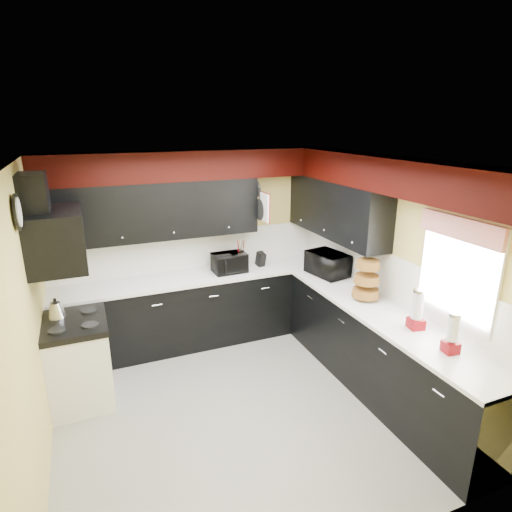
% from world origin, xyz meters
% --- Properties ---
extents(ground, '(3.60, 3.60, 0.00)m').
position_xyz_m(ground, '(0.00, 0.00, 0.00)').
color(ground, gray).
rests_on(ground, ground).
extents(wall_back, '(3.60, 0.06, 2.50)m').
position_xyz_m(wall_back, '(0.00, 1.80, 1.25)').
color(wall_back, '#E0C666').
rests_on(wall_back, ground).
extents(wall_right, '(0.06, 3.60, 2.50)m').
position_xyz_m(wall_right, '(1.80, 0.00, 1.25)').
color(wall_right, '#E0C666').
rests_on(wall_right, ground).
extents(wall_left, '(0.06, 3.60, 2.50)m').
position_xyz_m(wall_left, '(-1.80, 0.00, 1.25)').
color(wall_left, '#E0C666').
rests_on(wall_left, ground).
extents(ceiling, '(3.60, 3.60, 0.06)m').
position_xyz_m(ceiling, '(0.00, 0.00, 2.50)').
color(ceiling, white).
rests_on(ceiling, wall_back).
extents(cab_back, '(3.60, 0.60, 0.90)m').
position_xyz_m(cab_back, '(0.00, 1.50, 0.45)').
color(cab_back, black).
rests_on(cab_back, ground).
extents(cab_right, '(0.60, 3.00, 0.90)m').
position_xyz_m(cab_right, '(1.50, -0.30, 0.45)').
color(cab_right, black).
rests_on(cab_right, ground).
extents(counter_back, '(3.62, 0.64, 0.04)m').
position_xyz_m(counter_back, '(0.00, 1.50, 0.92)').
color(counter_back, white).
rests_on(counter_back, cab_back).
extents(counter_right, '(0.64, 3.02, 0.04)m').
position_xyz_m(counter_right, '(1.50, -0.30, 0.92)').
color(counter_right, white).
rests_on(counter_right, cab_right).
extents(splash_back, '(3.60, 0.02, 0.50)m').
position_xyz_m(splash_back, '(0.00, 1.79, 1.19)').
color(splash_back, white).
rests_on(splash_back, counter_back).
extents(splash_right, '(0.02, 3.60, 0.50)m').
position_xyz_m(splash_right, '(1.79, 0.00, 1.19)').
color(splash_right, white).
rests_on(splash_right, counter_right).
extents(upper_back, '(2.60, 0.35, 0.70)m').
position_xyz_m(upper_back, '(-0.50, 1.62, 1.80)').
color(upper_back, black).
rests_on(upper_back, wall_back).
extents(upper_right, '(0.35, 1.80, 0.70)m').
position_xyz_m(upper_right, '(1.62, 0.90, 1.80)').
color(upper_right, black).
rests_on(upper_right, wall_right).
extents(soffit_back, '(3.60, 0.36, 0.35)m').
position_xyz_m(soffit_back, '(0.00, 1.62, 2.33)').
color(soffit_back, black).
rests_on(soffit_back, wall_back).
extents(soffit_right, '(0.36, 3.24, 0.35)m').
position_xyz_m(soffit_right, '(1.62, -0.18, 2.33)').
color(soffit_right, black).
rests_on(soffit_right, wall_right).
extents(stove, '(0.60, 0.75, 0.86)m').
position_xyz_m(stove, '(-1.50, 0.75, 0.43)').
color(stove, white).
rests_on(stove, ground).
extents(cooktop, '(0.62, 0.77, 0.06)m').
position_xyz_m(cooktop, '(-1.50, 0.75, 0.89)').
color(cooktop, black).
rests_on(cooktop, stove).
extents(hood, '(0.50, 0.78, 0.55)m').
position_xyz_m(hood, '(-1.55, 0.75, 1.78)').
color(hood, black).
rests_on(hood, wall_left).
extents(hood_duct, '(0.24, 0.40, 0.40)m').
position_xyz_m(hood_duct, '(-1.68, 0.75, 2.20)').
color(hood_duct, black).
rests_on(hood_duct, wall_left).
extents(window, '(0.03, 0.86, 0.96)m').
position_xyz_m(window, '(1.79, -0.90, 1.55)').
color(window, white).
rests_on(window, wall_right).
extents(valance, '(0.04, 0.88, 0.20)m').
position_xyz_m(valance, '(1.73, -0.90, 1.95)').
color(valance, red).
rests_on(valance, wall_right).
extents(pan_top, '(0.03, 0.22, 0.40)m').
position_xyz_m(pan_top, '(0.82, 1.55, 2.00)').
color(pan_top, black).
rests_on(pan_top, upper_back).
extents(pan_mid, '(0.03, 0.28, 0.46)m').
position_xyz_m(pan_mid, '(0.82, 1.42, 1.75)').
color(pan_mid, black).
rests_on(pan_mid, upper_back).
extents(pan_low, '(0.03, 0.24, 0.42)m').
position_xyz_m(pan_low, '(0.82, 1.68, 1.72)').
color(pan_low, black).
rests_on(pan_low, upper_back).
extents(cut_board, '(0.03, 0.26, 0.35)m').
position_xyz_m(cut_board, '(0.83, 1.30, 1.80)').
color(cut_board, white).
rests_on(cut_board, upper_back).
extents(baskets, '(0.27, 0.27, 0.50)m').
position_xyz_m(baskets, '(1.52, 0.05, 1.18)').
color(baskets, brown).
rests_on(baskets, upper_right).
extents(clock, '(0.03, 0.30, 0.30)m').
position_xyz_m(clock, '(-1.77, 0.25, 2.15)').
color(clock, black).
rests_on(clock, wall_left).
extents(deco_plate, '(0.03, 0.24, 0.24)m').
position_xyz_m(deco_plate, '(1.77, -0.35, 2.25)').
color(deco_plate, white).
rests_on(deco_plate, wall_right).
extents(toaster_oven, '(0.44, 0.37, 0.25)m').
position_xyz_m(toaster_oven, '(0.41, 1.47, 1.07)').
color(toaster_oven, black).
rests_on(toaster_oven, counter_back).
extents(microwave, '(0.45, 0.59, 0.29)m').
position_xyz_m(microwave, '(1.54, 0.89, 1.09)').
color(microwave, black).
rests_on(microwave, counter_right).
extents(utensil_crock, '(0.20, 0.20, 0.18)m').
position_xyz_m(utensil_crock, '(0.58, 1.50, 1.03)').
color(utensil_crock, white).
rests_on(utensil_crock, counter_back).
extents(knife_block, '(0.11, 0.14, 0.20)m').
position_xyz_m(knife_block, '(0.88, 1.53, 1.04)').
color(knife_block, black).
rests_on(knife_block, counter_back).
extents(kettle, '(0.18, 0.18, 0.16)m').
position_xyz_m(kettle, '(-1.65, 0.91, 1.00)').
color(kettle, '#BABABF').
rests_on(kettle, cooktop).
extents(dispenser_a, '(0.16, 0.16, 0.37)m').
position_xyz_m(dispenser_a, '(1.54, -0.72, 1.12)').
color(dispenser_a, '#640610').
rests_on(dispenser_a, counter_right).
extents(dispenser_b, '(0.14, 0.14, 0.33)m').
position_xyz_m(dispenser_b, '(1.50, -1.18, 1.10)').
color(dispenser_b, '#5D0701').
rests_on(dispenser_b, counter_right).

